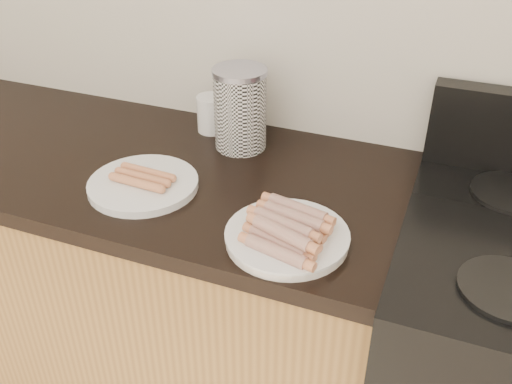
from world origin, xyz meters
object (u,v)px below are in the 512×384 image
at_px(main_plate, 287,238).
at_px(canister, 240,109).
at_px(mug, 212,114).
at_px(side_plate, 143,184).

bearing_deg(main_plate, canister, 125.50).
relative_size(main_plate, mug, 2.50).
distance_m(side_plate, mug, 0.34).
height_order(side_plate, canister, canister).
xyz_separation_m(canister, mug, (-0.11, 0.06, -0.06)).
relative_size(main_plate, canister, 1.17).
xyz_separation_m(main_plate, mug, (-0.36, 0.40, 0.04)).
distance_m(side_plate, canister, 0.32).
distance_m(main_plate, mug, 0.54).
distance_m(main_plate, canister, 0.44).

